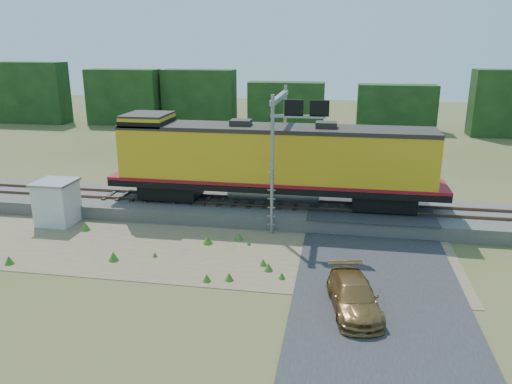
% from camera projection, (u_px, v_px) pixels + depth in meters
% --- Properties ---
extents(ground, '(140.00, 140.00, 0.00)m').
position_uv_depth(ground, '(229.00, 255.00, 24.51)').
color(ground, '#475123').
rests_on(ground, ground).
extents(ballast, '(70.00, 5.00, 0.80)m').
position_uv_depth(ballast, '(251.00, 209.00, 30.05)').
color(ballast, slate).
rests_on(ballast, ground).
extents(rails, '(70.00, 1.54, 0.16)m').
position_uv_depth(rails, '(251.00, 201.00, 29.91)').
color(rails, brown).
rests_on(rails, ballast).
extents(dirt_shoulder, '(26.00, 8.00, 0.03)m').
position_uv_depth(dirt_shoulder, '(193.00, 248.00, 25.30)').
color(dirt_shoulder, '#8C7754').
rests_on(dirt_shoulder, ground).
extents(road, '(7.00, 66.00, 0.86)m').
position_uv_depth(road, '(374.00, 257.00, 24.03)').
color(road, '#38383A').
rests_on(road, ground).
extents(tree_line_north, '(130.00, 3.00, 6.50)m').
position_uv_depth(tree_line_north, '(299.00, 103.00, 59.47)').
color(tree_line_north, black).
rests_on(tree_line_north, ground).
extents(weed_clumps, '(15.00, 6.20, 0.56)m').
position_uv_depth(weed_clumps, '(162.00, 250.00, 25.17)').
color(weed_clumps, '#3D7120').
rests_on(weed_clumps, ground).
extents(locomotive, '(19.52, 2.98, 5.04)m').
position_uv_depth(locomotive, '(269.00, 160.00, 28.99)').
color(locomotive, black).
rests_on(locomotive, rails).
extents(shed, '(2.14, 2.14, 2.54)m').
position_uv_depth(shed, '(57.00, 202.00, 28.44)').
color(shed, silver).
rests_on(shed, ground).
extents(signal_gantry, '(2.98, 6.20, 7.52)m').
position_uv_depth(signal_gantry, '(285.00, 126.00, 27.57)').
color(signal_gantry, gray).
rests_on(signal_gantry, ground).
extents(car, '(2.42, 4.44, 1.22)m').
position_uv_depth(car, '(354.00, 296.00, 19.29)').
color(car, olive).
rests_on(car, ground).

